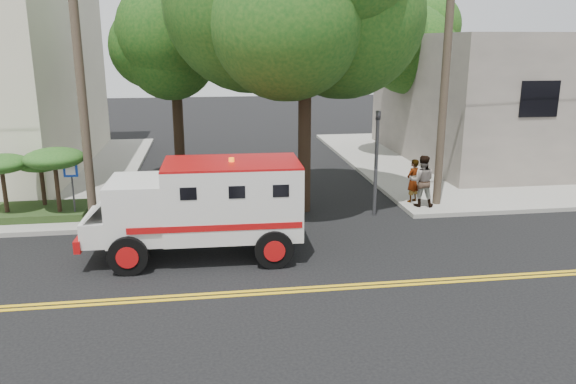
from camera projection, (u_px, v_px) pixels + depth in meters
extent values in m
plane|color=black|center=(289.00, 291.00, 13.49)|extent=(100.00, 100.00, 0.00)
cube|color=gray|center=(514.00, 159.00, 28.26)|extent=(17.00, 17.00, 0.15)
cube|color=#6C645C|center=(543.00, 96.00, 28.15)|extent=(14.00, 12.00, 6.00)
cylinder|color=#382D23|center=(81.00, 85.00, 17.27)|extent=(0.28, 0.28, 9.00)
cylinder|color=#382D23|center=(445.00, 81.00, 19.13)|extent=(0.28, 0.28, 9.00)
cylinder|color=black|center=(305.00, 112.00, 19.00)|extent=(0.44, 0.44, 7.00)
sphere|color=#113E11|center=(306.00, 3.00, 18.10)|extent=(5.32, 5.32, 5.32)
cylinder|color=black|center=(178.00, 115.00, 23.81)|extent=(0.44, 0.44, 5.60)
sphere|color=#113E11|center=(174.00, 47.00, 23.08)|extent=(3.92, 3.92, 3.92)
sphere|color=#113E11|center=(194.00, 36.00, 22.56)|extent=(3.36, 3.36, 3.36)
cylinder|color=black|center=(405.00, 98.00, 29.20)|extent=(0.44, 0.44, 5.95)
sphere|color=#113E11|center=(408.00, 39.00, 28.43)|extent=(4.20, 4.20, 4.20)
sphere|color=#113E11|center=(431.00, 29.00, 27.86)|extent=(3.60, 3.60, 3.60)
cylinder|color=#3F3F42|center=(376.00, 164.00, 18.90)|extent=(0.12, 0.12, 3.60)
imported|color=#3F3F42|center=(378.00, 124.00, 18.55)|extent=(0.15, 0.18, 0.90)
cylinder|color=#3F3F42|center=(73.00, 194.00, 18.28)|extent=(0.06, 0.06, 2.00)
cube|color=#0C33A5|center=(70.00, 170.00, 18.02)|extent=(0.45, 0.03, 0.45)
cube|color=#1E3314|center=(39.00, 211.00, 18.86)|extent=(3.20, 2.00, 0.24)
cylinder|color=black|center=(4.00, 189.00, 18.22)|extent=(0.14, 0.14, 1.52)
ellipsoid|color=#194B16|center=(1.00, 164.00, 18.00)|extent=(1.73, 1.73, 0.60)
cylinder|color=black|center=(43.00, 185.00, 19.05)|extent=(0.14, 0.14, 1.36)
ellipsoid|color=#194B16|center=(40.00, 163.00, 18.85)|extent=(1.55, 1.55, 0.54)
cylinder|color=black|center=(57.00, 187.00, 18.25)|extent=(0.14, 0.14, 1.68)
ellipsoid|color=#194B16|center=(54.00, 158.00, 18.00)|extent=(1.91, 1.91, 0.66)
cube|color=silver|center=(233.00, 199.00, 15.34)|extent=(3.70, 2.24, 1.96)
cube|color=silver|center=(139.00, 208.00, 15.09)|extent=(1.55, 2.09, 1.59)
cube|color=black|center=(109.00, 194.00, 14.90)|extent=(0.09, 1.59, 0.65)
cube|color=silver|center=(102.00, 226.00, 15.10)|extent=(0.89, 1.89, 0.65)
cube|color=#A30C0E|center=(85.00, 235.00, 15.11)|extent=(0.22, 2.02, 0.33)
cube|color=#A30C0E|center=(232.00, 163.00, 15.08)|extent=(3.70, 2.24, 0.06)
cylinder|color=black|center=(128.00, 256.00, 14.31)|extent=(1.04, 0.32, 1.03)
cylinder|color=black|center=(139.00, 229.00, 16.32)|extent=(1.04, 0.32, 1.03)
cylinder|color=black|center=(274.00, 249.00, 14.75)|extent=(1.04, 0.32, 1.03)
cylinder|color=black|center=(267.00, 224.00, 16.76)|extent=(1.04, 0.32, 1.03)
imported|color=gray|center=(413.00, 181.00, 20.27)|extent=(0.69, 0.64, 1.58)
imported|color=gray|center=(422.00, 181.00, 19.70)|extent=(1.04, 0.90, 1.83)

